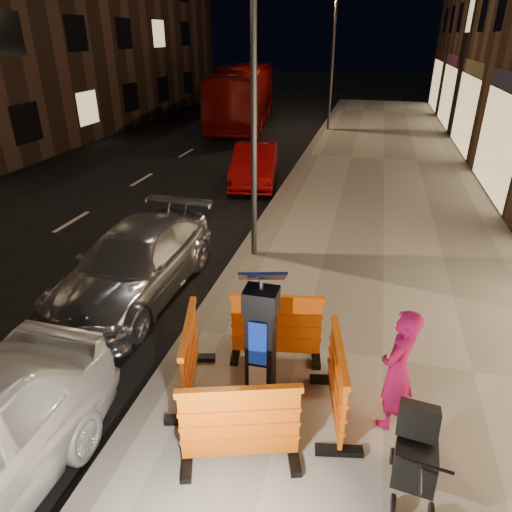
% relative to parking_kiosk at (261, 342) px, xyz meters
% --- Properties ---
extents(ground_plane, '(120.00, 120.00, 0.00)m').
position_rel_parking_kiosk_xyz_m(ground_plane, '(-1.44, 1.30, -1.09)').
color(ground_plane, black).
rests_on(ground_plane, ground).
extents(sidewalk, '(6.00, 60.00, 0.15)m').
position_rel_parking_kiosk_xyz_m(sidewalk, '(1.56, 1.30, -1.02)').
color(sidewalk, gray).
rests_on(sidewalk, ground).
extents(kerb, '(0.30, 60.00, 0.15)m').
position_rel_parking_kiosk_xyz_m(kerb, '(-1.44, 1.30, -1.02)').
color(kerb, slate).
rests_on(kerb, ground).
extents(parking_kiosk, '(0.71, 0.71, 1.88)m').
position_rel_parking_kiosk_xyz_m(parking_kiosk, '(0.00, 0.00, 0.00)').
color(parking_kiosk, black).
rests_on(parking_kiosk, sidewalk).
extents(barrier_front, '(1.45, 0.94, 1.05)m').
position_rel_parking_kiosk_xyz_m(barrier_front, '(0.00, -0.95, -0.42)').
color(barrier_front, orange).
rests_on(barrier_front, sidewalk).
extents(barrier_back, '(1.42, 0.78, 1.05)m').
position_rel_parking_kiosk_xyz_m(barrier_back, '(-0.00, 0.95, -0.42)').
color(barrier_back, orange).
rests_on(barrier_back, sidewalk).
extents(barrier_kerbside, '(0.88, 1.44, 1.05)m').
position_rel_parking_kiosk_xyz_m(barrier_kerbside, '(-0.95, 0.00, -0.42)').
color(barrier_kerbside, orange).
rests_on(barrier_kerbside, sidewalk).
extents(barrier_bldgside, '(0.80, 1.43, 1.05)m').
position_rel_parking_kiosk_xyz_m(barrier_bldgside, '(0.95, 0.00, -0.42)').
color(barrier_bldgside, orange).
rests_on(barrier_bldgside, sidewalk).
extents(car_silver, '(1.90, 4.42, 1.27)m').
position_rel_parking_kiosk_xyz_m(car_silver, '(-2.98, 2.37, -1.09)').
color(car_silver, silver).
rests_on(car_silver, ground).
extents(car_red, '(1.94, 3.98, 1.26)m').
position_rel_parking_kiosk_xyz_m(car_red, '(-2.60, 9.87, -1.09)').
color(car_red, maroon).
rests_on(car_red, ground).
extents(bus_doubledecker, '(4.13, 10.97, 2.98)m').
position_rel_parking_kiosk_xyz_m(bus_doubledecker, '(-5.96, 20.49, -1.09)').
color(bus_doubledecker, maroon).
rests_on(bus_doubledecker, ground).
extents(man, '(0.61, 0.69, 1.60)m').
position_rel_parking_kiosk_xyz_m(man, '(1.63, 0.07, -0.14)').
color(man, '#9B0E4C').
rests_on(man, sidewalk).
extents(stroller, '(0.56, 0.78, 0.90)m').
position_rel_parking_kiosk_xyz_m(stroller, '(1.83, -0.83, -0.49)').
color(stroller, black).
rests_on(stroller, sidewalk).
extents(street_lamp_mid, '(0.12, 0.12, 6.00)m').
position_rel_parking_kiosk_xyz_m(street_lamp_mid, '(-1.19, 4.30, 2.06)').
color(street_lamp_mid, '#3F3F44').
rests_on(street_lamp_mid, sidewalk).
extents(street_lamp_far, '(0.12, 0.12, 6.00)m').
position_rel_parking_kiosk_xyz_m(street_lamp_far, '(-1.19, 19.30, 2.06)').
color(street_lamp_far, '#3F3F44').
rests_on(street_lamp_far, sidewalk).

